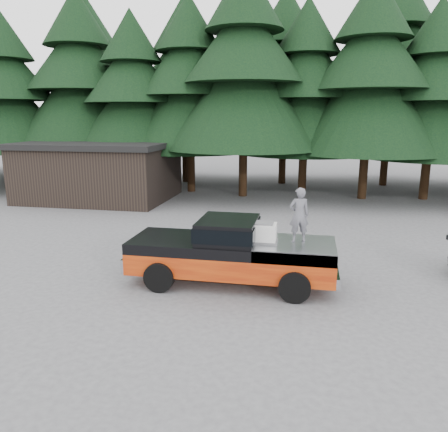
% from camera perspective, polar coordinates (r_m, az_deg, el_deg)
% --- Properties ---
extents(ground, '(120.00, 120.00, 0.00)m').
position_cam_1_polar(ground, '(12.65, -3.08, -9.20)').
color(ground, '#4C4C4E').
rests_on(ground, ground).
extents(pickup_truck, '(6.00, 2.04, 1.33)m').
position_cam_1_polar(pickup_truck, '(12.66, 0.98, -5.95)').
color(pickup_truck, '#C1460D').
rests_on(pickup_truck, ground).
extents(truck_cab, '(1.66, 1.90, 0.59)m').
position_cam_1_polar(truck_cab, '(12.40, 0.54, -1.73)').
color(truck_cab, black).
rests_on(truck_cab, pickup_truck).
extents(air_compressor, '(0.73, 0.61, 0.50)m').
position_cam_1_polar(air_compressor, '(12.20, 5.13, -2.25)').
color(air_compressor, silver).
rests_on(air_compressor, pickup_truck).
extents(man_on_bed, '(0.63, 0.49, 1.53)m').
position_cam_1_polar(man_on_bed, '(12.24, 9.78, 0.16)').
color(man_on_bed, '#595860').
rests_on(man_on_bed, pickup_truck).
extents(utility_building, '(8.40, 6.40, 3.30)m').
position_cam_1_polar(utility_building, '(26.39, -15.90, 5.76)').
color(utility_building, black).
rests_on(utility_building, ground).
extents(treeline, '(60.15, 16.05, 17.50)m').
position_cam_1_polar(treeline, '(28.80, 6.43, 18.82)').
color(treeline, black).
rests_on(treeline, ground).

